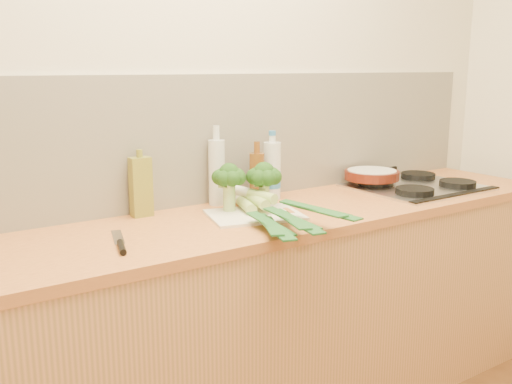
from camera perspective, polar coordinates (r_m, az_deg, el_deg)
room_shell at (r=2.38m, az=-5.82°, el=5.13°), size 3.50×3.50×3.50m
counter at (r=2.34m, az=-2.02°, el=-13.35°), size 3.20×0.62×0.90m
gas_hob at (r=2.83m, az=15.81°, el=0.66°), size 0.58×0.50×0.04m
chopping_board at (r=2.22m, az=-0.14°, el=-2.31°), size 0.40×0.34×0.01m
broccoli_left at (r=2.24m, az=-2.71°, el=1.40°), size 0.13×0.14×0.19m
broccoli_right at (r=2.29m, az=0.81°, el=1.55°), size 0.14×0.14×0.19m
leek_front at (r=2.19m, az=-0.44°, el=-1.75°), size 0.25×0.68×0.04m
leek_mid at (r=2.19m, az=0.86°, el=-1.29°), size 0.18×0.70×0.04m
leek_back at (r=2.19m, az=2.00°, el=-0.77°), size 0.15×0.66×0.04m
chefs_knife at (r=1.90m, az=-13.38°, el=-5.14°), size 0.10×0.29×0.02m
skillet at (r=2.80m, az=11.53°, el=1.74°), size 0.37×0.26×0.04m
oil_tin at (r=2.24m, az=-11.43°, el=0.56°), size 0.08×0.05×0.26m
glass_bottle at (r=2.39m, az=-3.94°, el=2.08°), size 0.07×0.07×0.33m
amber_bottle at (r=2.44m, az=0.09°, el=1.58°), size 0.06×0.06×0.26m
water_bottle at (r=2.49m, az=1.62°, el=1.98°), size 0.08×0.08×0.28m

